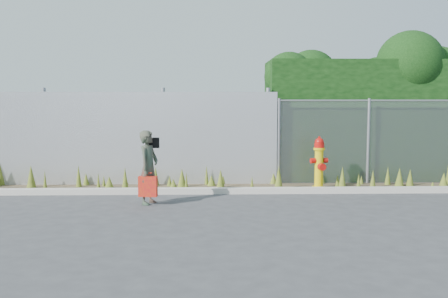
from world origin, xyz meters
TOP-DOWN VIEW (x-y plane):
  - ground at (0.00, 0.00)m, footprint 80.00×80.00m
  - curb at (0.00, 1.80)m, footprint 16.00×0.22m
  - weed_strip at (-0.38, 2.49)m, footprint 16.00×1.32m
  - corrugated_fence at (-3.25, 3.01)m, footprint 8.50×0.21m
  - chainlink_fence at (4.25, 3.00)m, footprint 6.50×0.07m
  - hedge at (4.61, 4.03)m, footprint 7.41×1.98m
  - fire_hydrant at (1.86, 2.27)m, footprint 0.40×0.36m
  - woman at (-1.77, 0.75)m, footprint 0.50×0.60m
  - red_tote_bag at (-1.77, 0.58)m, footprint 0.35×0.13m
  - black_shoulder_bag at (-1.71, 0.91)m, footprint 0.27×0.11m

SIDE VIEW (x-z plane):
  - ground at x=0.00m, z-range 0.00..0.00m
  - curb at x=0.00m, z-range 0.00..0.12m
  - weed_strip at x=-0.38m, z-range -0.12..0.42m
  - red_tote_bag at x=-1.77m, z-range 0.14..0.60m
  - fire_hydrant at x=1.86m, z-range -0.02..1.18m
  - woman at x=-1.77m, z-range 0.00..1.42m
  - chainlink_fence at x=4.25m, z-range 0.01..2.06m
  - corrugated_fence at x=-3.25m, z-range -0.05..2.25m
  - black_shoulder_bag at x=-1.71m, z-range 1.07..1.27m
  - hedge at x=4.61m, z-range 0.11..3.88m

